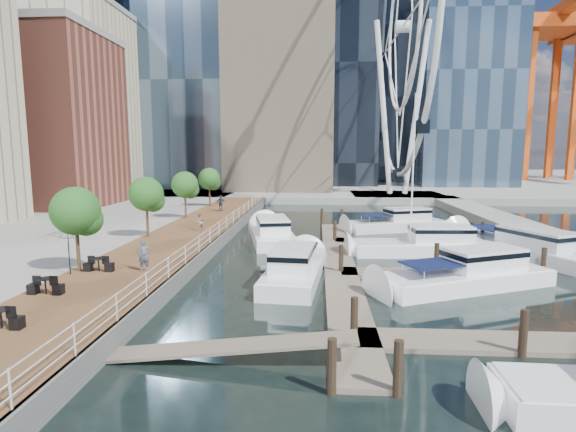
{
  "coord_description": "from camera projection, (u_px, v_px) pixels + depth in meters",
  "views": [
    {
      "loc": [
        1.51,
        -18.99,
        7.39
      ],
      "look_at": [
        -0.52,
        12.0,
        3.0
      ],
      "focal_mm": 28.0,
      "sensor_mm": 36.0,
      "label": 1
    }
  ],
  "objects": [
    {
      "name": "ground",
      "position": [
        282.0,
        321.0,
        19.9
      ],
      "size": [
        520.0,
        520.0,
        0.0
      ],
      "primitive_type": "plane",
      "color": "black",
      "rests_on": "ground"
    },
    {
      "name": "boardwalk",
      "position": [
        183.0,
        241.0,
        35.23
      ],
      "size": [
        6.0,
        60.0,
        1.0
      ],
      "primitive_type": "cube",
      "color": "brown",
      "rests_on": "ground"
    },
    {
      "name": "seawall",
      "position": [
        221.0,
        242.0,
        35.04
      ],
      "size": [
        0.25,
        60.0,
        1.0
      ],
      "primitive_type": "cube",
      "color": "#595954",
      "rests_on": "ground"
    },
    {
      "name": "land_far",
      "position": [
        312.0,
        179.0,
        120.61
      ],
      "size": [
        200.0,
        114.0,
        1.0
      ],
      "primitive_type": "cube",
      "color": "gray",
      "rests_on": "ground"
    },
    {
      "name": "breakwater",
      "position": [
        534.0,
        234.0,
        38.3
      ],
      "size": [
        4.0,
        60.0,
        1.0
      ],
      "primitive_type": "cube",
      "color": "gray",
      "rests_on": "ground"
    },
    {
      "name": "pier",
      "position": [
        397.0,
        197.0,
        70.3
      ],
      "size": [
        14.0,
        12.0,
        1.0
      ],
      "primitive_type": "cube",
      "color": "gray",
      "rests_on": "ground"
    },
    {
      "name": "railing",
      "position": [
        219.0,
        229.0,
        34.9
      ],
      "size": [
        0.1,
        60.0,
        1.05
      ],
      "primitive_type": null,
      "color": "white",
      "rests_on": "boardwalk"
    },
    {
      "name": "floating_docks",
      "position": [
        416.0,
        260.0,
        29.17
      ],
      "size": [
        16.0,
        34.0,
        2.6
      ],
      "color": "#6D6051",
      "rests_on": "ground"
    },
    {
      "name": "ferris_wheel",
      "position": [
        403.0,
        27.0,
        66.75
      ],
      "size": [
        5.8,
        45.6,
        47.8
      ],
      "color": "white",
      "rests_on": "ground"
    },
    {
      "name": "street_trees",
      "position": [
        146.0,
        194.0,
        33.87
      ],
      "size": [
        2.6,
        42.6,
        4.6
      ],
      "color": "#3F2B1C",
      "rests_on": "ground"
    },
    {
      "name": "cafe_tables",
      "position": [
        26.0,
        301.0,
        18.4
      ],
      "size": [
        2.5,
        13.7,
        0.74
      ],
      "color": "black",
      "rests_on": "ground"
    },
    {
      "name": "yacht_foreground",
      "position": [
        465.0,
        288.0,
        24.77
      ],
      "size": [
        11.3,
        7.08,
        2.15
      ],
      "primitive_type": null,
      "rotation": [
        0.0,
        0.0,
        1.98
      ],
      "color": "white",
      "rests_on": "ground"
    },
    {
      "name": "pedestrian_near",
      "position": [
        144.0,
        255.0,
        24.33
      ],
      "size": [
        0.69,
        0.51,
        1.73
      ],
      "primitive_type": "imported",
      "rotation": [
        0.0,
        0.0,
        0.17
      ],
      "color": "#464F5E",
      "rests_on": "boardwalk"
    },
    {
      "name": "pedestrian_mid",
      "position": [
        199.0,
        222.0,
        36.96
      ],
      "size": [
        0.85,
        0.9,
        1.47
      ],
      "primitive_type": "imported",
      "rotation": [
        0.0,
        0.0,
        -2.11
      ],
      "color": "#9C766C",
      "rests_on": "boardwalk"
    },
    {
      "name": "pedestrian_far",
      "position": [
        221.0,
        203.0,
        49.52
      ],
      "size": [
        1.04,
        0.44,
        1.77
      ],
      "primitive_type": "imported",
      "rotation": [
        0.0,
        0.0,
        3.15
      ],
      "color": "#383C46",
      "rests_on": "boardwalk"
    },
    {
      "name": "moored_yachts",
      "position": [
        410.0,
        255.0,
        32.71
      ],
      "size": [
        25.69,
        34.98,
        11.5
      ],
      "color": "white",
      "rests_on": "ground"
    },
    {
      "name": "cafe_seating",
      "position": [
        0.0,
        289.0,
        17.33
      ],
      "size": [
        4.59,
        14.69,
        2.48
      ],
      "color": "#0E351A",
      "rests_on": "ground"
    }
  ]
}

